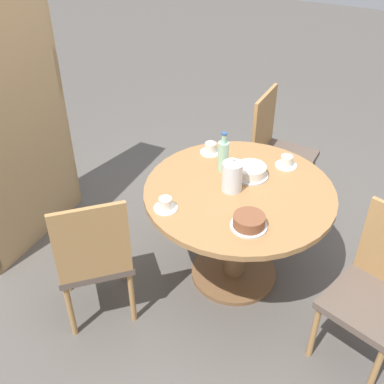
{
  "coord_description": "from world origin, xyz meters",
  "views": [
    {
      "loc": [
        -2.22,
        -0.73,
        2.39
      ],
      "look_at": [
        0.0,
        0.31,
        0.59
      ],
      "focal_mm": 45.0,
      "sensor_mm": 36.0,
      "label": 1
    }
  ],
  "objects_px": {
    "water_bottle": "(223,155)",
    "chair_a": "(93,255)",
    "cake_second": "(249,222)",
    "cup_c": "(286,162)",
    "chair_b": "(377,290)",
    "chair_c": "(278,150)",
    "coffee_pot": "(232,175)",
    "cup_a": "(211,149)",
    "cake_main": "(251,171)",
    "cup_b": "(166,205)",
    "bookshelf": "(9,133)"
  },
  "relations": [
    {
      "from": "cup_b",
      "to": "water_bottle",
      "type": "bearing_deg",
      "value": -15.23
    },
    {
      "from": "chair_b",
      "to": "cup_c",
      "type": "xyz_separation_m",
      "value": [
        0.61,
        0.7,
        0.25
      ]
    },
    {
      "from": "chair_a",
      "to": "bookshelf",
      "type": "distance_m",
      "value": 1.08
    },
    {
      "from": "coffee_pot",
      "to": "cake_main",
      "type": "bearing_deg",
      "value": -16.52
    },
    {
      "from": "chair_b",
      "to": "chair_c",
      "type": "bearing_deg",
      "value": 147.37
    },
    {
      "from": "chair_a",
      "to": "chair_b",
      "type": "xyz_separation_m",
      "value": [
        0.42,
        -1.5,
        0.0
      ]
    },
    {
      "from": "chair_b",
      "to": "cake_second",
      "type": "distance_m",
      "value": 0.76
    },
    {
      "from": "coffee_pot",
      "to": "cup_a",
      "type": "relative_size",
      "value": 1.62
    },
    {
      "from": "chair_c",
      "to": "cake_main",
      "type": "distance_m",
      "value": 0.79
    },
    {
      "from": "coffee_pot",
      "to": "bookshelf",
      "type": "bearing_deg",
      "value": 97.57
    },
    {
      "from": "cup_a",
      "to": "cake_second",
      "type": "bearing_deg",
      "value": -141.3
    },
    {
      "from": "chair_b",
      "to": "cup_c",
      "type": "relative_size",
      "value": 6.73
    },
    {
      "from": "chair_a",
      "to": "cup_b",
      "type": "xyz_separation_m",
      "value": [
        0.31,
        -0.31,
        0.25
      ]
    },
    {
      "from": "cake_second",
      "to": "cup_c",
      "type": "height_order",
      "value": "cake_second"
    },
    {
      "from": "chair_b",
      "to": "chair_c",
      "type": "xyz_separation_m",
      "value": [
        1.14,
        0.89,
        0.0
      ]
    },
    {
      "from": "cup_a",
      "to": "cup_b",
      "type": "bearing_deg",
      "value": -178.9
    },
    {
      "from": "chair_a",
      "to": "cup_c",
      "type": "xyz_separation_m",
      "value": [
        1.03,
        -0.8,
        0.25
      ]
    },
    {
      "from": "chair_c",
      "to": "cup_c",
      "type": "bearing_deg",
      "value": -157.0
    },
    {
      "from": "coffee_pot",
      "to": "chair_a",
      "type": "bearing_deg",
      "value": 137.74
    },
    {
      "from": "chair_a",
      "to": "bookshelf",
      "type": "bearing_deg",
      "value": -67.64
    },
    {
      "from": "bookshelf",
      "to": "coffee_pot",
      "type": "xyz_separation_m",
      "value": [
        0.2,
        -1.5,
        -0.02
      ]
    },
    {
      "from": "chair_b",
      "to": "cup_a",
      "type": "relative_size",
      "value": 6.73
    },
    {
      "from": "cake_main",
      "to": "cup_b",
      "type": "xyz_separation_m",
      "value": [
        -0.52,
        0.32,
        -0.0
      ]
    },
    {
      "from": "bookshelf",
      "to": "chair_c",
      "type": "bearing_deg",
      "value": 126.32
    },
    {
      "from": "chair_c",
      "to": "bookshelf",
      "type": "relative_size",
      "value": 0.52
    },
    {
      "from": "cup_a",
      "to": "cup_b",
      "type": "relative_size",
      "value": 1.0
    },
    {
      "from": "chair_c",
      "to": "bookshelf",
      "type": "height_order",
      "value": "bookshelf"
    },
    {
      "from": "water_bottle",
      "to": "cake_second",
      "type": "height_order",
      "value": "water_bottle"
    },
    {
      "from": "bookshelf",
      "to": "cake_main",
      "type": "xyz_separation_m",
      "value": [
        0.38,
        -1.56,
        -0.09
      ]
    },
    {
      "from": "chair_b",
      "to": "coffee_pot",
      "type": "height_order",
      "value": "coffee_pot"
    },
    {
      "from": "water_bottle",
      "to": "cup_c",
      "type": "relative_size",
      "value": 1.93
    },
    {
      "from": "bookshelf",
      "to": "cup_c",
      "type": "distance_m",
      "value": 1.82
    },
    {
      "from": "cake_second",
      "to": "chair_b",
      "type": "bearing_deg",
      "value": -84.9
    },
    {
      "from": "chair_b",
      "to": "cake_main",
      "type": "bearing_deg",
      "value": 174.48
    },
    {
      "from": "coffee_pot",
      "to": "cake_main",
      "type": "height_order",
      "value": "coffee_pot"
    },
    {
      "from": "chair_b",
      "to": "cup_b",
      "type": "bearing_deg",
      "value": -155.18
    },
    {
      "from": "coffee_pot",
      "to": "chair_b",
      "type": "bearing_deg",
      "value": -103.38
    },
    {
      "from": "water_bottle",
      "to": "cake_main",
      "type": "distance_m",
      "value": 0.2
    },
    {
      "from": "cake_main",
      "to": "cake_second",
      "type": "xyz_separation_m",
      "value": [
        -0.46,
        -0.16,
        0.0
      ]
    },
    {
      "from": "water_bottle",
      "to": "cake_second",
      "type": "distance_m",
      "value": 0.57
    },
    {
      "from": "cake_second",
      "to": "cup_a",
      "type": "relative_size",
      "value": 1.48
    },
    {
      "from": "chair_b",
      "to": "water_bottle",
      "type": "distance_m",
      "value": 1.17
    },
    {
      "from": "chair_a",
      "to": "water_bottle",
      "type": "xyz_separation_m",
      "value": [
        0.81,
        -0.45,
        0.33
      ]
    },
    {
      "from": "cup_a",
      "to": "cup_c",
      "type": "xyz_separation_m",
      "value": [
        0.06,
        -0.5,
        0.0
      ]
    },
    {
      "from": "cake_second",
      "to": "cup_c",
      "type": "distance_m",
      "value": 0.67
    },
    {
      "from": "water_bottle",
      "to": "chair_a",
      "type": "bearing_deg",
      "value": 150.97
    },
    {
      "from": "chair_b",
      "to": "cake_main",
      "type": "height_order",
      "value": "chair_b"
    },
    {
      "from": "chair_b",
      "to": "cup_b",
      "type": "relative_size",
      "value": 6.73
    },
    {
      "from": "chair_b",
      "to": "cake_main",
      "type": "xyz_separation_m",
      "value": [
        0.4,
        0.87,
        0.26
      ]
    },
    {
      "from": "cup_b",
      "to": "chair_a",
      "type": "bearing_deg",
      "value": 134.28
    }
  ]
}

